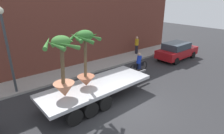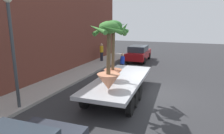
{
  "view_description": "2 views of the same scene",
  "coord_description": "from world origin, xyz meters",
  "views": [
    {
      "loc": [
        -6.07,
        -5.95,
        5.48
      ],
      "look_at": [
        0.19,
        1.88,
        1.63
      ],
      "focal_mm": 29.54,
      "sensor_mm": 36.0,
      "label": 1
    },
    {
      "loc": [
        -10.52,
        -1.57,
        3.86
      ],
      "look_at": [
        0.12,
        2.6,
        1.25
      ],
      "focal_mm": 31.39,
      "sensor_mm": 36.0,
      "label": 2
    }
  ],
  "objects": [
    {
      "name": "potted_palm_rear",
      "position": [
        -2.95,
        1.54,
        2.37
      ],
      "size": [
        1.53,
        1.59,
        2.94
      ],
      "color": "tan",
      "rests_on": "flatbed_trailer"
    },
    {
      "name": "flatbed_trailer",
      "position": [
        -1.34,
        1.66,
        0.77
      ],
      "size": [
        7.39,
        2.54,
        0.98
      ],
      "color": "#B7BABF",
      "rests_on": "ground"
    },
    {
      "name": "parked_car",
      "position": [
        8.8,
        3.1,
        0.83
      ],
      "size": [
        4.42,
        1.99,
        1.58
      ],
      "color": "maroon",
      "rests_on": "ground"
    },
    {
      "name": "sidewalk",
      "position": [
        0.0,
        6.1,
        0.07
      ],
      "size": [
        24.0,
        2.2,
        0.15
      ],
      "primitive_type": "cube",
      "color": "#A39E99",
      "rests_on": "ground"
    },
    {
      "name": "building_facade",
      "position": [
        0.0,
        7.8,
        3.6
      ],
      "size": [
        24.0,
        1.2,
        7.2
      ],
      "primitive_type": "cube",
      "color": "brown",
      "rests_on": "ground"
    },
    {
      "name": "street_lamp",
      "position": [
        -4.42,
        5.3,
        3.23
      ],
      "size": [
        0.36,
        0.36,
        4.83
      ],
      "color": "#383D42",
      "rests_on": "sidewalk"
    },
    {
      "name": "potted_palm_middle",
      "position": [
        -1.55,
        1.88,
        2.62
      ],
      "size": [
        1.7,
        1.75,
        2.99
      ],
      "color": "#B26647",
      "rests_on": "flatbed_trailer"
    },
    {
      "name": "pedestrian_near_gate",
      "position": [
        6.87,
        6.35,
        1.04
      ],
      "size": [
        0.36,
        0.36,
        1.71
      ],
      "color": "black",
      "rests_on": "sidewalk"
    },
    {
      "name": "ground_plane",
      "position": [
        0.0,
        0.0,
        0.0
      ],
      "size": [
        60.0,
        60.0,
        0.0
      ],
      "primitive_type": "plane",
      "color": "#2D2D30"
    },
    {
      "name": "cyclist",
      "position": [
        3.88,
        3.19,
        0.67
      ],
      "size": [
        1.84,
        0.36,
        1.54
      ],
      "color": "black",
      "rests_on": "ground"
    }
  ]
}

